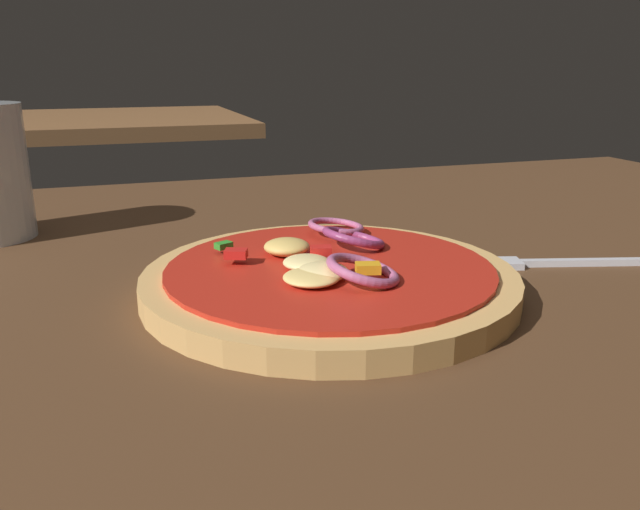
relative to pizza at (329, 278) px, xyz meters
name	(u,v)px	position (x,y,z in m)	size (l,w,h in m)	color
dining_table	(359,301)	(0.03, 0.02, -0.03)	(1.19, 0.85, 0.04)	#4C301C
pizza	(329,278)	(0.00, 0.00, 0.00)	(0.24, 0.24, 0.03)	tan
fork	(558,263)	(0.18, 0.00, -0.01)	(0.18, 0.06, 0.01)	silver
background_table	(126,122)	(-0.07, 1.51, -0.03)	(0.63, 0.68, 0.04)	brown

